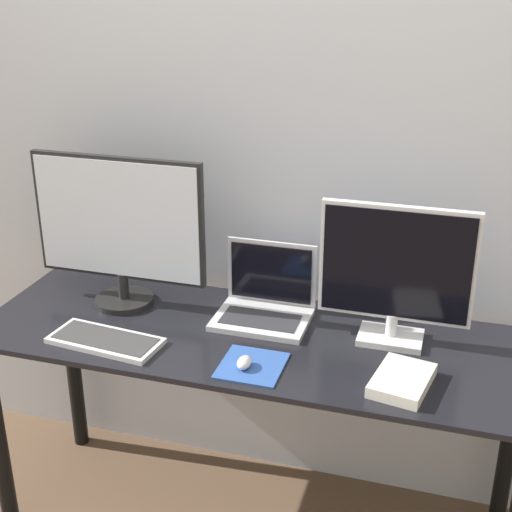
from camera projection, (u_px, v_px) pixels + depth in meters
name	position (u px, v px, depth m)	size (l,w,h in m)	color
wall_back	(285.00, 153.00, 2.35)	(7.00, 0.05, 2.50)	silver
desk	(253.00, 373.00, 2.27)	(1.75, 0.60, 0.76)	black
monitor_left	(119.00, 228.00, 2.33)	(0.59, 0.20, 0.51)	black
monitor_right	(396.00, 272.00, 2.10)	(0.46, 0.14, 0.43)	silver
laptop	(264.00, 300.00, 2.32)	(0.30, 0.23, 0.24)	silver
keyboard	(105.00, 340.00, 2.17)	(0.36, 0.18, 0.02)	silver
mousepad	(252.00, 366.00, 2.05)	(0.18, 0.19, 0.00)	#2D519E
mouse	(244.00, 363.00, 2.03)	(0.04, 0.06, 0.03)	silver
book	(402.00, 381.00, 1.95)	(0.18, 0.23, 0.03)	silver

